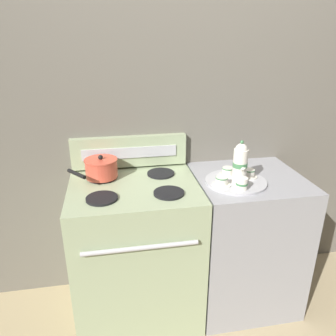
{
  "coord_description": "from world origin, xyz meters",
  "views": [
    {
      "loc": [
        -0.44,
        -1.71,
        1.7
      ],
      "look_at": [
        -0.12,
        0.04,
        0.98
      ],
      "focal_mm": 35.0,
      "sensor_mm": 36.0,
      "label": 1
    }
  ],
  "objects": [
    {
      "name": "serving_tray",
      "position": [
        0.26,
        -0.06,
        0.91
      ],
      "size": [
        0.36,
        0.36,
        0.01
      ],
      "color": "#B2B2B7",
      "rests_on": "side_counter"
    },
    {
      "name": "saucepan",
      "position": [
        -0.51,
        0.14,
        0.97
      ],
      "size": [
        0.29,
        0.27,
        0.14
      ],
      "color": "#D14C38",
      "rests_on": "stove"
    },
    {
      "name": "stove",
      "position": [
        -0.33,
        -0.0,
        0.45
      ],
      "size": [
        0.74,
        0.64,
        0.91
      ],
      "color": "#9EAD84",
      "rests_on": "ground"
    },
    {
      "name": "ground_plane",
      "position": [
        0.0,
        0.0,
        0.0
      ],
      "size": [
        6.0,
        6.0,
        0.0
      ],
      "primitive_type": "plane",
      "color": "tan"
    },
    {
      "name": "control_panel",
      "position": [
        -0.33,
        0.28,
        1.01
      ],
      "size": [
        0.73,
        0.05,
        0.2
      ],
      "color": "#9EAD84",
      "rests_on": "stove"
    },
    {
      "name": "teacup_right",
      "position": [
        0.24,
        0.02,
        0.94
      ],
      "size": [
        0.1,
        0.1,
        0.05
      ],
      "color": "white",
      "rests_on": "serving_tray"
    },
    {
      "name": "teapot",
      "position": [
        0.27,
        -0.09,
        1.03
      ],
      "size": [
        0.08,
        0.13,
        0.25
      ],
      "color": "white",
      "rests_on": "serving_tray"
    },
    {
      "name": "teacup_front",
      "position": [
        0.16,
        -0.11,
        0.94
      ],
      "size": [
        0.1,
        0.1,
        0.05
      ],
      "color": "white",
      "rests_on": "serving_tray"
    },
    {
      "name": "wall_back",
      "position": [
        0.0,
        0.33,
        1.1
      ],
      "size": [
        6.0,
        0.05,
        2.2
      ],
      "color": "#666056",
      "rests_on": "ground"
    },
    {
      "name": "teacup_left",
      "position": [
        0.35,
        -0.03,
        0.94
      ],
      "size": [
        0.1,
        0.1,
        0.05
      ],
      "color": "white",
      "rests_on": "serving_tray"
    },
    {
      "name": "creamer_jug",
      "position": [
        0.25,
        -0.18,
        0.95
      ],
      "size": [
        0.07,
        0.07,
        0.07
      ],
      "color": "white",
      "rests_on": "serving_tray"
    },
    {
      "name": "side_counter",
      "position": [
        0.38,
        0.0,
        0.45
      ],
      "size": [
        0.65,
        0.61,
        0.9
      ],
      "color": "#939399",
      "rests_on": "ground"
    }
  ]
}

